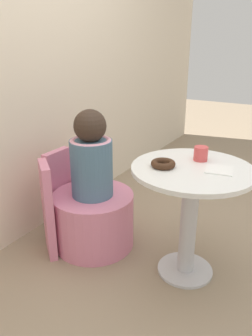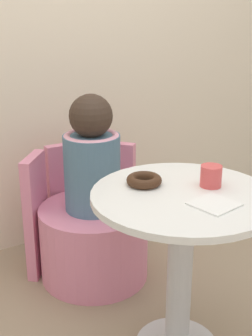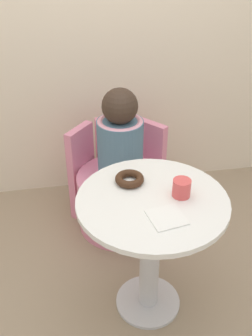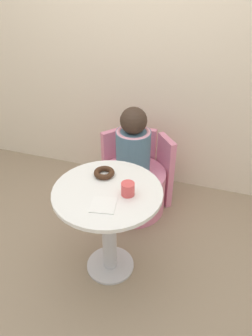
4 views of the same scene
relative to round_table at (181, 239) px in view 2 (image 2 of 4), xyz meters
name	(u,v)px [view 2 (image 2 of 4)]	position (x,y,z in m)	size (l,w,h in m)	color
back_wall	(36,22)	(-0.07, 1.15, 0.71)	(6.00, 0.06, 2.40)	beige
round_table	(181,239)	(0.00, 0.00, 0.00)	(0.65, 0.65, 0.67)	silver
tub_chair	(94,242)	(-0.04, 0.64, -0.30)	(0.53, 0.53, 0.37)	pink
booth_backrest	(74,203)	(-0.04, 0.86, -0.18)	(0.62, 0.23, 0.61)	pink
child_figure	(92,158)	(-0.04, 0.64, 0.13)	(0.26, 0.26, 0.55)	slate
donut	(144,180)	(-0.07, 0.14, 0.20)	(0.13, 0.13, 0.04)	#3D2314
cup	(211,176)	(0.13, 0.00, 0.22)	(0.08, 0.08, 0.08)	#DB4C4C
paper_napkin	(214,204)	(0.03, -0.13, 0.18)	(0.16, 0.16, 0.01)	white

